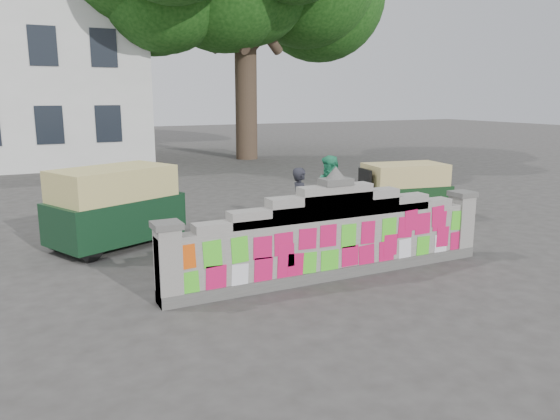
{
  "coord_description": "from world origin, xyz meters",
  "views": [
    {
      "loc": [
        -5.09,
        -7.99,
        3.22
      ],
      "look_at": [
        -0.59,
        1.0,
        1.1
      ],
      "focal_mm": 35.0,
      "sensor_mm": 36.0,
      "label": 1
    }
  ],
  "objects_px": {
    "cyclist_rider": "(300,216)",
    "rickshaw_left": "(117,205)",
    "rickshaw_right": "(402,190)",
    "pedestrian": "(331,194)",
    "cyclist_bike": "(300,231)"
  },
  "relations": [
    {
      "from": "cyclist_bike",
      "to": "rickshaw_left",
      "type": "bearing_deg",
      "value": 69.78
    },
    {
      "from": "pedestrian",
      "to": "rickshaw_left",
      "type": "relative_size",
      "value": 0.58
    },
    {
      "from": "cyclist_rider",
      "to": "rickshaw_left",
      "type": "xyz_separation_m",
      "value": [
        -3.29,
        2.24,
        0.12
      ]
    },
    {
      "from": "cyclist_rider",
      "to": "rickshaw_left",
      "type": "height_order",
      "value": "rickshaw_left"
    },
    {
      "from": "cyclist_rider",
      "to": "rickshaw_right",
      "type": "distance_m",
      "value": 4.33
    },
    {
      "from": "cyclist_rider",
      "to": "cyclist_bike",
      "type": "bearing_deg",
      "value": 0.0
    },
    {
      "from": "cyclist_bike",
      "to": "cyclist_rider",
      "type": "bearing_deg",
      "value": 0.0
    },
    {
      "from": "rickshaw_left",
      "to": "rickshaw_right",
      "type": "xyz_separation_m",
      "value": [
        7.29,
        -0.58,
        -0.14
      ]
    },
    {
      "from": "cyclist_bike",
      "to": "rickshaw_right",
      "type": "relative_size",
      "value": 0.64
    },
    {
      "from": "rickshaw_left",
      "to": "cyclist_rider",
      "type": "bearing_deg",
      "value": -58.35
    },
    {
      "from": "pedestrian",
      "to": "rickshaw_right",
      "type": "relative_size",
      "value": 0.68
    },
    {
      "from": "pedestrian",
      "to": "rickshaw_right",
      "type": "xyz_separation_m",
      "value": [
        2.53,
        0.48,
        -0.16
      ]
    },
    {
      "from": "pedestrian",
      "to": "rickshaw_right",
      "type": "distance_m",
      "value": 2.58
    },
    {
      "from": "cyclist_rider",
      "to": "rickshaw_right",
      "type": "xyz_separation_m",
      "value": [
        4.0,
        1.66,
        -0.01
      ]
    },
    {
      "from": "cyclist_rider",
      "to": "rickshaw_left",
      "type": "distance_m",
      "value": 3.98
    }
  ]
}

